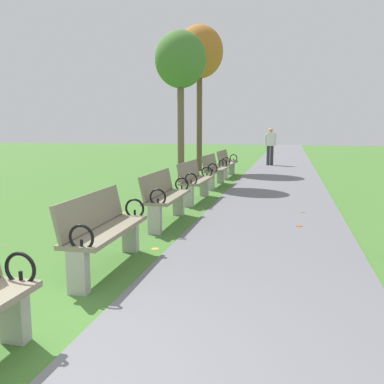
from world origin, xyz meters
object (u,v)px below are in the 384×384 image
park_bench_5 (214,169)px  tree_1 (181,62)px  park_bench_2 (103,229)px  tree_2 (200,54)px  park_bench_4 (195,180)px  pedestrian_walking (270,144)px  park_bench_6 (227,163)px  park_bench_3 (165,196)px

park_bench_5 → tree_1: tree_1 is taller
park_bench_2 → tree_2: (-1.35, 11.46, 3.91)m
park_bench_4 → park_bench_5: 2.47m
tree_2 → pedestrian_walking: 5.19m
tree_1 → pedestrian_walking: (2.29, 6.71, -2.60)m
park_bench_4 → tree_2: size_ratio=0.30×
park_bench_6 → tree_1: (-1.07, -2.03, 3.05)m
park_bench_2 → park_bench_4: 4.79m
park_bench_3 → park_bench_2: bearing=-90.0°
park_bench_2 → tree_2: tree_2 is taller
park_bench_6 → pedestrian_walking: pedestrian_walking is taller
park_bench_3 → tree_2: tree_2 is taller
park_bench_4 → tree_2: bearing=101.4°
park_bench_2 → park_bench_5: size_ratio=1.00×
park_bench_2 → park_bench_6: (0.00, 9.65, 0.00)m
park_bench_4 → park_bench_6: 4.87m
tree_2 → pedestrian_walking: (2.57, 2.87, -3.47)m
tree_1 → tree_2: 3.95m
tree_2 → park_bench_3: bearing=-81.5°
park_bench_2 → tree_1: 8.28m
park_bench_4 → park_bench_6: bearing=90.0°
park_bench_6 → tree_2: tree_2 is taller
pedestrian_walking → park_bench_6: bearing=-104.6°
park_bench_5 → park_bench_6: 2.40m
park_bench_2 → pedestrian_walking: bearing=85.1°
park_bench_5 → park_bench_4: bearing=-90.0°
tree_2 → pedestrian_walking: size_ratio=3.36×
tree_1 → park_bench_3: bearing=-78.3°
park_bench_2 → park_bench_4: bearing=90.0°
park_bench_6 → pedestrian_walking: 4.86m
park_bench_2 → pedestrian_walking: size_ratio=0.99×
park_bench_2 → pedestrian_walking: (1.22, 14.33, 0.44)m
park_bench_2 → park_bench_3: bearing=90.0°
park_bench_2 → park_bench_3: 2.46m
park_bench_3 → park_bench_5: same height
park_bench_2 → tree_1: tree_1 is taller
park_bench_6 → pedestrian_walking: (1.22, 4.68, 0.44)m
tree_1 → pedestrian_walking: tree_1 is taller
park_bench_6 → tree_1: bearing=-117.7°
park_bench_3 → pedestrian_walking: bearing=84.1°
park_bench_4 → tree_1: size_ratio=0.37×
park_bench_2 → park_bench_6: 9.65m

